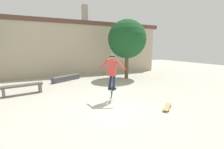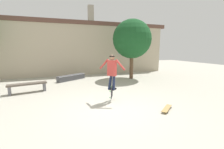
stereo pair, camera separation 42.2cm
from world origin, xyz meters
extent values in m
plane|color=#B2AD9E|center=(0.00, 0.00, 0.00)|extent=(40.00, 40.00, 0.00)
cube|color=#B7A88E|center=(0.00, 7.88, 2.10)|extent=(15.51, 0.40, 4.19)
cube|color=brown|center=(0.00, 7.88, 4.36)|extent=(16.28, 0.52, 0.34)
cube|color=gray|center=(0.90, 7.88, 5.15)|extent=(0.44, 0.44, 1.24)
cube|color=#99B7C6|center=(3.65, 7.67, 2.22)|extent=(0.70, 0.02, 0.90)
cylinder|color=brown|center=(3.33, 4.99, 0.93)|extent=(0.28, 0.28, 1.87)
sphere|color=#194C23|center=(3.33, 4.99, 2.93)|extent=(2.83, 2.83, 2.83)
cube|color=brown|center=(-3.37, 3.28, 0.46)|extent=(1.84, 0.79, 0.08)
cube|color=slate|center=(-4.13, 3.11, 0.21)|extent=(0.19, 0.37, 0.42)
cube|color=slate|center=(-2.61, 3.45, 0.21)|extent=(0.19, 0.37, 0.42)
cube|color=#4C4C51|center=(-1.03, 5.77, 0.19)|extent=(2.02, 1.48, 0.38)
cube|color=#B7B7BC|center=(-0.93, 5.61, 0.37)|extent=(1.84, 1.18, 0.02)
cube|color=#B23833|center=(0.28, 0.67, 1.43)|extent=(0.41, 0.41, 0.64)
sphere|color=#A37556|center=(0.28, 0.67, 1.86)|extent=(0.30, 0.30, 0.21)
ellipsoid|color=black|center=(0.28, 0.67, 1.90)|extent=(0.31, 0.31, 0.12)
cylinder|color=#1E2847|center=(0.22, 0.73, 0.83)|extent=(0.28, 0.22, 0.67)
cube|color=black|center=(0.24, 0.75, 0.54)|extent=(0.26, 0.25, 0.07)
cylinder|color=#1E2847|center=(0.34, 0.60, 0.83)|extent=(0.23, 0.28, 0.67)
cube|color=black|center=(0.36, 0.62, 0.54)|extent=(0.26, 0.25, 0.07)
cylinder|color=#B23833|center=(0.02, 0.95, 1.58)|extent=(0.35, 0.38, 0.45)
cylinder|color=#B23833|center=(0.54, 0.38, 1.58)|extent=(0.35, 0.38, 0.45)
cube|color=black|center=(0.25, 0.62, 0.40)|extent=(0.28, 0.59, 0.73)
cylinder|color=green|center=(0.32, 0.85, 0.29)|extent=(0.06, 0.07, 0.06)
cylinder|color=green|center=(0.20, 0.71, 0.15)|extent=(0.06, 0.07, 0.06)
cylinder|color=green|center=(0.23, 0.58, 0.66)|extent=(0.06, 0.07, 0.06)
cylinder|color=green|center=(0.11, 0.43, 0.52)|extent=(0.06, 0.07, 0.06)
cube|color=#AD894C|center=(1.85, -0.90, 0.07)|extent=(0.76, 0.65, 0.02)
cylinder|color=black|center=(1.71, -1.13, 0.03)|extent=(0.05, 0.05, 0.05)
cylinder|color=black|center=(1.59, -0.98, 0.03)|extent=(0.05, 0.05, 0.05)
cylinder|color=black|center=(2.11, -0.82, 0.03)|extent=(0.05, 0.05, 0.05)
cylinder|color=black|center=(1.99, -0.66, 0.03)|extent=(0.05, 0.05, 0.05)
camera|label=1|loc=(-2.12, -4.97, 2.20)|focal=24.00mm
camera|label=2|loc=(-1.73, -5.13, 2.20)|focal=24.00mm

